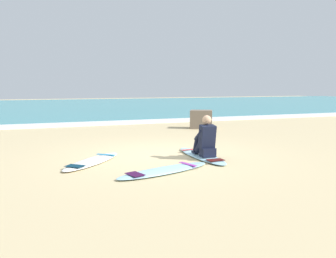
{
  "coord_description": "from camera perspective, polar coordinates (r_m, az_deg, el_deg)",
  "views": [
    {
      "loc": [
        -2.84,
        -7.77,
        1.68
      ],
      "look_at": [
        0.39,
        0.63,
        0.55
      ],
      "focal_mm": 36.61,
      "sensor_mm": 36.0,
      "label": 1
    }
  ],
  "objects": [
    {
      "name": "ground_plane",
      "position": [
        8.44,
        -0.93,
        -4.32
      ],
      "size": [
        80.0,
        80.0,
        0.0
      ],
      "primitive_type": "plane",
      "color": "#CCB584"
    },
    {
      "name": "sea",
      "position": [
        28.89,
        -15.35,
        3.67
      ],
      "size": [
        80.0,
        28.0,
        0.1
      ],
      "primitive_type": "cube",
      "color": "teal",
      "rests_on": "ground"
    },
    {
      "name": "breaking_foam",
      "position": [
        15.36,
        -10.23,
        0.97
      ],
      "size": [
        80.0,
        0.9,
        0.11
      ],
      "primitive_type": "cube",
      "color": "white",
      "rests_on": "ground"
    },
    {
      "name": "surfboard_main",
      "position": [
        8.22,
        5.55,
        -4.42
      ],
      "size": [
        0.53,
        2.2,
        0.08
      ],
      "color": "#9ED1E5",
      "rests_on": "ground"
    },
    {
      "name": "surfer_seated",
      "position": [
        7.97,
        6.28,
        -1.87
      ],
      "size": [
        0.39,
        0.71,
        0.95
      ],
      "color": "black",
      "rests_on": "surfboard_main"
    },
    {
      "name": "surfboard_spare_near",
      "position": [
        7.76,
        -12.46,
        -5.25
      ],
      "size": [
        1.74,
        1.88,
        0.08
      ],
      "color": "white",
      "rests_on": "ground"
    },
    {
      "name": "surfboard_spare_far",
      "position": [
        6.78,
        -0.55,
        -6.89
      ],
      "size": [
        2.23,
        1.15,
        0.08
      ],
      "color": "#9ED1E5",
      "rests_on": "ground"
    },
    {
      "name": "shoreline_rock",
      "position": [
        13.72,
        5.55,
        1.62
      ],
      "size": [
        1.06,
        0.97,
        0.73
      ],
      "primitive_type": "cube",
      "rotation": [
        0.0,
        0.0,
        2.64
      ],
      "color": "#756656",
      "rests_on": "ground"
    }
  ]
}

